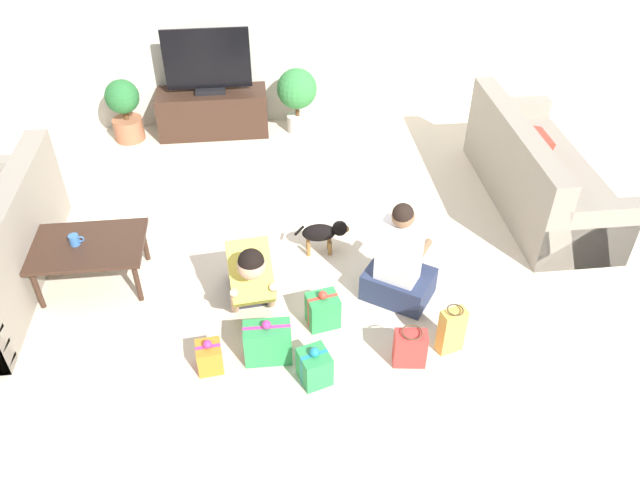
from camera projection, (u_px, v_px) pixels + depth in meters
ground_plane at (289, 254)px, 5.53m from camera, size 16.00×16.00×0.00m
wall_back at (268, 10)px, 6.78m from camera, size 8.40×0.06×2.60m
sofa_right at (536, 175)px, 6.00m from camera, size 0.83×2.10×0.86m
coffee_table at (89, 249)px, 5.03m from camera, size 0.89×0.64×0.40m
tv_console at (213, 113)px, 7.14m from camera, size 1.23×0.44×0.51m
tv at (208, 64)px, 6.79m from camera, size 0.94×0.20×0.72m
potted_plant_back_right at (297, 93)px, 7.05m from camera, size 0.45×0.45×0.75m
potted_plant_back_left at (125, 108)px, 6.94m from camera, size 0.37×0.37×0.71m
person_kneeling at (250, 273)px, 4.80m from camera, size 0.39×0.80×0.78m
person_sitting at (399, 266)px, 4.90m from camera, size 0.66×0.63×0.94m
dog at (324, 232)px, 5.43m from camera, size 0.48×0.15×0.32m
gift_box_a at (209, 357)px, 4.45m from camera, size 0.20×0.20×0.27m
gift_box_b at (268, 342)px, 4.50m from camera, size 0.34×0.19×0.37m
gift_box_c at (314, 366)px, 4.36m from camera, size 0.26×0.27×0.31m
gift_box_d at (323, 310)px, 4.79m from camera, size 0.27×0.24×0.33m
gift_bag_a at (451, 330)px, 4.54m from camera, size 0.21×0.15×0.41m
gift_bag_b at (410, 348)px, 4.47m from camera, size 0.25×0.17×0.32m
mug at (75, 240)px, 4.97m from camera, size 0.12×0.08×0.09m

